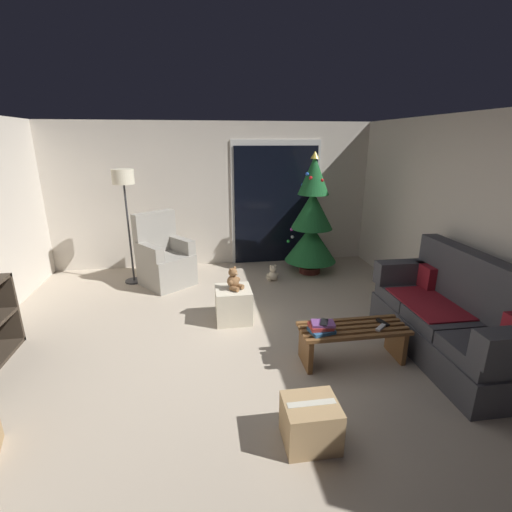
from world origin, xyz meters
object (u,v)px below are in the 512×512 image
at_px(christmas_tree, 312,222).
at_px(cardboard_box_taped_mid_floor, 310,423).
at_px(book_stack, 322,327).
at_px(coffee_table, 352,338).
at_px(remote_silver, 381,327).
at_px(cell_phone, 324,322).
at_px(floor_lamp, 124,188).
at_px(couch, 453,320).
at_px(ottoman, 233,304).
at_px(armchair, 164,260).
at_px(teddy_bear_cream_by_tree, 273,274).
at_px(teddy_bear_chestnut, 234,280).
at_px(remote_black, 383,322).

xyz_separation_m(christmas_tree, cardboard_box_taped_mid_floor, (-1.08, -3.60, -0.72)).
relative_size(book_stack, christmas_tree, 0.13).
distance_m(coffee_table, remote_silver, 0.30).
distance_m(book_stack, cell_phone, 0.06).
distance_m(christmas_tree, cardboard_box_taped_mid_floor, 3.82).
bearing_deg(cell_phone, book_stack, -172.69).
height_order(cell_phone, floor_lamp, floor_lamp).
xyz_separation_m(remote_silver, cell_phone, (-0.59, 0.03, 0.09)).
relative_size(couch, cell_phone, 13.54).
bearing_deg(floor_lamp, ottoman, -46.57).
distance_m(armchair, teddy_bear_cream_by_tree, 1.74).
height_order(book_stack, ottoman, book_stack).
bearing_deg(remote_silver, cell_phone, 48.01).
distance_m(coffee_table, ottoman, 1.56).
distance_m(remote_silver, teddy_bear_chestnut, 1.79).
bearing_deg(cell_phone, couch, 24.17).
bearing_deg(coffee_table, couch, -1.90).
height_order(cell_phone, teddy_bear_cream_by_tree, cell_phone).
height_order(teddy_bear_chestnut, cardboard_box_taped_mid_floor, teddy_bear_chestnut).
bearing_deg(couch, teddy_bear_chestnut, 153.28).
bearing_deg(cardboard_box_taped_mid_floor, book_stack, 67.66).
xyz_separation_m(remote_black, armchair, (-2.40, 2.45, 0.00)).
xyz_separation_m(remote_black, teddy_bear_cream_by_tree, (-0.70, 2.29, -0.28)).
xyz_separation_m(couch, cardboard_box_taped_mid_floor, (-1.82, -0.94, -0.23)).
bearing_deg(armchair, christmas_tree, 3.43).
bearing_deg(christmas_tree, cell_phone, -104.20).
xyz_separation_m(teddy_bear_cream_by_tree, cardboard_box_taped_mid_floor, (-0.37, -3.28, 0.05)).
relative_size(coffee_table, cardboard_box_taped_mid_floor, 2.70).
bearing_deg(ottoman, remote_silver, -39.90).
bearing_deg(remote_black, cardboard_box_taped_mid_floor, 26.51).
distance_m(armchair, teddy_bear_chestnut, 1.71).
bearing_deg(remote_silver, christmas_tree, -41.33).
xyz_separation_m(christmas_tree, floor_lamp, (-2.94, 0.01, 0.61)).
bearing_deg(cell_phone, remote_silver, 21.08).
bearing_deg(cardboard_box_taped_mid_floor, armchair, 111.24).
distance_m(coffee_table, cell_phone, 0.41).
xyz_separation_m(christmas_tree, ottoman, (-1.47, -1.54, -0.68)).
distance_m(remote_black, armchair, 3.44).
bearing_deg(ottoman, couch, -26.79).
bearing_deg(cell_phone, armchair, 148.29).
relative_size(couch, teddy_bear_cream_by_tree, 6.84).
bearing_deg(floor_lamp, remote_black, -41.78).
xyz_separation_m(couch, teddy_bear_cream_by_tree, (-1.45, 2.34, -0.28)).
height_order(christmas_tree, teddy_bear_chestnut, christmas_tree).
height_order(coffee_table, christmas_tree, christmas_tree).
height_order(cell_phone, christmas_tree, christmas_tree).
bearing_deg(remote_silver, floor_lamp, 7.02).
xyz_separation_m(cell_phone, floor_lamp, (-2.26, 2.68, 1.01)).
height_order(coffee_table, remote_black, remote_black).
bearing_deg(teddy_bear_chestnut, cell_phone, -55.01).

